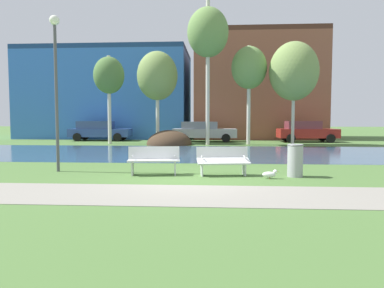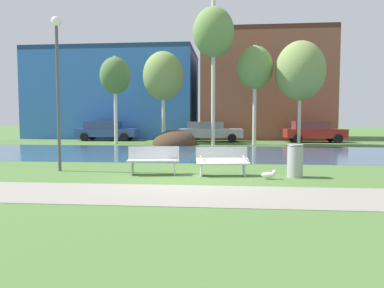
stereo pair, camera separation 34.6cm
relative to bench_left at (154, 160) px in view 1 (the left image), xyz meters
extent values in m
plane|color=#476B33|center=(1.08, 8.99, -0.47)|extent=(120.00, 120.00, 0.00)
cube|color=gray|center=(1.08, -2.94, -0.47)|extent=(60.00, 2.34, 0.01)
cube|color=#33516B|center=(1.08, 7.39, -0.47)|extent=(80.00, 8.98, 0.01)
ellipsoid|color=#423021|center=(-1.20, 13.00, -0.47)|extent=(3.02, 3.17, 1.96)
cube|color=silver|center=(0.01, -0.09, -0.02)|extent=(1.65, 0.69, 0.05)
cube|color=silver|center=(-0.02, 0.18, 0.20)|extent=(1.60, 0.30, 0.40)
cube|color=silver|center=(-0.65, -0.12, -0.25)|extent=(0.10, 0.43, 0.45)
cube|color=silver|center=(0.65, 0.05, -0.25)|extent=(0.10, 0.43, 0.45)
cylinder|color=silver|center=(-0.64, -0.16, 0.12)|extent=(0.08, 0.28, 0.04)
cylinder|color=silver|center=(0.66, 0.01, 0.12)|extent=(0.08, 0.28, 0.04)
cube|color=silver|center=(2.16, -0.09, -0.02)|extent=(1.65, 0.69, 0.18)
cube|color=silver|center=(2.12, 0.18, 0.20)|extent=(1.60, 0.30, 0.40)
cube|color=silver|center=(1.50, -0.12, -0.25)|extent=(0.10, 0.43, 0.45)
cube|color=silver|center=(2.80, 0.05, -0.25)|extent=(0.10, 0.43, 0.45)
cylinder|color=silver|center=(1.50, -0.16, 0.12)|extent=(0.08, 0.28, 0.04)
cylinder|color=silver|center=(2.80, 0.01, 0.12)|extent=(0.08, 0.28, 0.04)
cylinder|color=#999B9E|center=(4.30, -0.12, 0.02)|extent=(0.45, 0.45, 0.98)
torus|color=#5B5D5E|center=(4.30, -0.12, 0.48)|extent=(0.48, 0.48, 0.04)
ellipsoid|color=white|center=(3.47, -0.54, -0.35)|extent=(0.39, 0.18, 0.18)
sphere|color=white|center=(3.65, -0.54, -0.26)|extent=(0.12, 0.12, 0.12)
cone|color=gold|center=(3.71, -0.54, -0.26)|extent=(0.07, 0.04, 0.04)
cylinder|color=gold|center=(3.49, -0.58, -0.42)|extent=(0.01, 0.01, 0.10)
cylinder|color=gold|center=(3.49, -0.51, -0.42)|extent=(0.01, 0.01, 0.10)
cylinder|color=#4C4C51|center=(-3.28, 0.48, 1.91)|extent=(0.10, 0.10, 4.75)
sphere|color=white|center=(-3.28, 0.48, 4.43)|extent=(0.32, 0.32, 0.32)
cylinder|color=beige|center=(-5.41, 13.54, 2.55)|extent=(0.24, 0.24, 6.04)
ellipsoid|color=#4C7038|center=(-5.41, 13.54, 4.24)|extent=(2.10, 2.10, 2.52)
cylinder|color=beige|center=(-2.21, 14.44, 2.57)|extent=(0.25, 0.25, 6.09)
ellipsoid|color=olive|center=(-2.21, 14.44, 4.28)|extent=(2.85, 2.85, 3.42)
cylinder|color=beige|center=(1.37, 12.93, 4.24)|extent=(0.26, 0.26, 9.42)
ellipsoid|color=#668947|center=(1.37, 12.93, 6.88)|extent=(2.69, 2.69, 3.22)
cylinder|color=beige|center=(4.12, 13.66, 2.83)|extent=(0.25, 0.25, 6.60)
ellipsoid|color=#668947|center=(4.12, 13.66, 4.68)|extent=(2.37, 2.37, 2.84)
cylinder|color=beige|center=(6.98, 13.22, 2.63)|extent=(0.21, 0.21, 6.20)
ellipsoid|color=olive|center=(6.98, 13.22, 4.36)|extent=(3.19, 3.19, 3.83)
cube|color=#2D4793|center=(-7.17, 16.96, 0.16)|extent=(4.77, 1.84, 0.63)
cube|color=#32457F|center=(-7.55, 16.95, 0.77)|extent=(2.68, 1.58, 0.60)
cylinder|color=black|center=(-5.63, 17.86, -0.15)|extent=(0.64, 0.23, 0.64)
cylinder|color=black|center=(-5.59, 16.13, -0.15)|extent=(0.64, 0.23, 0.64)
cylinder|color=black|center=(-8.75, 17.80, -0.15)|extent=(0.64, 0.23, 0.64)
cylinder|color=black|center=(-8.71, 16.06, -0.15)|extent=(0.64, 0.23, 0.64)
cube|color=#B2B5BC|center=(1.06, 16.42, 0.18)|extent=(4.82, 1.92, 0.66)
cube|color=gray|center=(0.68, 16.42, 0.78)|extent=(2.71, 1.65, 0.53)
cylinder|color=black|center=(2.62, 17.37, -0.15)|extent=(0.64, 0.23, 0.64)
cylinder|color=black|center=(2.66, 15.55, -0.15)|extent=(0.64, 0.23, 0.64)
cylinder|color=black|center=(-0.53, 17.30, -0.15)|extent=(0.64, 0.23, 0.64)
cylinder|color=black|center=(-0.50, 15.48, -0.15)|extent=(0.64, 0.23, 0.64)
cube|color=maroon|center=(8.73, 16.43, 0.18)|extent=(4.32, 1.99, 0.66)
cube|color=brown|center=(8.38, 16.43, 0.80)|extent=(2.43, 1.72, 0.58)
cylinder|color=black|center=(10.12, 17.41, -0.15)|extent=(0.64, 0.23, 0.64)
cylinder|color=black|center=(10.16, 15.51, -0.15)|extent=(0.64, 0.23, 0.64)
cylinder|color=black|center=(7.29, 17.35, -0.15)|extent=(0.64, 0.23, 0.64)
cylinder|color=black|center=(7.33, 15.45, -0.15)|extent=(0.64, 0.23, 0.64)
cube|color=#3870C6|center=(-8.07, 22.68, 3.30)|extent=(14.71, 8.41, 7.55)
cube|color=navy|center=(-8.07, 22.68, 7.28)|extent=(14.71, 8.41, 0.40)
cube|color=brown|center=(5.55, 22.29, 3.91)|extent=(10.89, 7.82, 8.77)
cube|color=#4E2C21|center=(5.55, 22.29, 8.49)|extent=(10.89, 7.82, 0.40)
camera|label=1|loc=(1.93, -11.12, 1.27)|focal=33.98mm
camera|label=2|loc=(2.27, -11.09, 1.27)|focal=33.98mm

